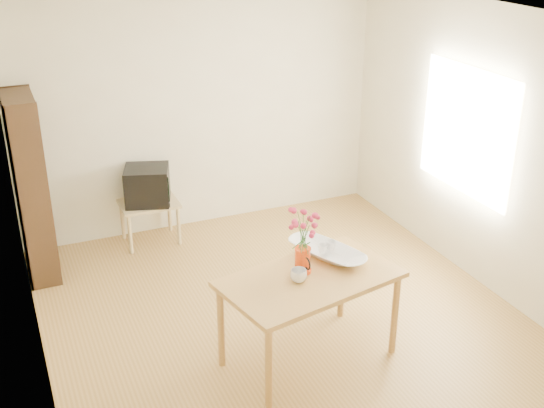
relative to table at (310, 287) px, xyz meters
name	(u,v)px	position (x,y,z in m)	size (l,w,h in m)	color
room	(290,183)	(0.08, 0.56, 0.64)	(4.50, 4.50, 4.50)	olive
table	(310,287)	(0.00, 0.00, 0.00)	(1.47, 1.03, 0.75)	#A17237
tv_stand	(149,209)	(-0.65, 2.52, -0.28)	(0.60, 0.45, 0.46)	tan
bookshelf	(32,194)	(-1.80, 2.30, 0.18)	(0.28, 0.70, 1.80)	black
pitcher	(302,261)	(-0.02, 0.09, 0.18)	(0.14, 0.21, 0.21)	#E0400D
flowers	(303,229)	(-0.02, 0.09, 0.45)	(0.24, 0.24, 0.34)	#D8325E
mug	(299,276)	(-0.11, -0.03, 0.14)	(0.13, 0.13, 0.10)	white
bowl	(327,232)	(0.27, 0.25, 0.30)	(0.46, 0.46, 0.43)	white
teacup_a	(323,238)	(0.23, 0.25, 0.26)	(0.07, 0.07, 0.06)	white
teacup_b	(331,234)	(0.31, 0.27, 0.26)	(0.07, 0.07, 0.07)	white
television	(147,184)	(-0.65, 2.54, 0.00)	(0.55, 0.53, 0.39)	black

